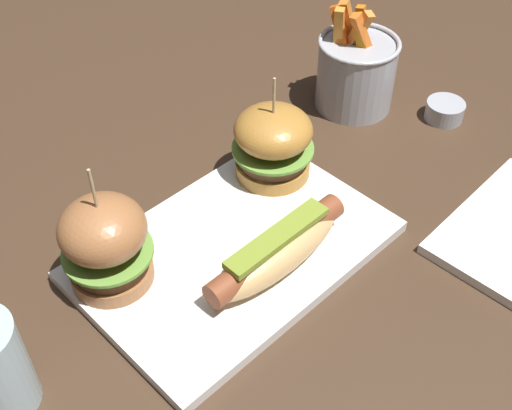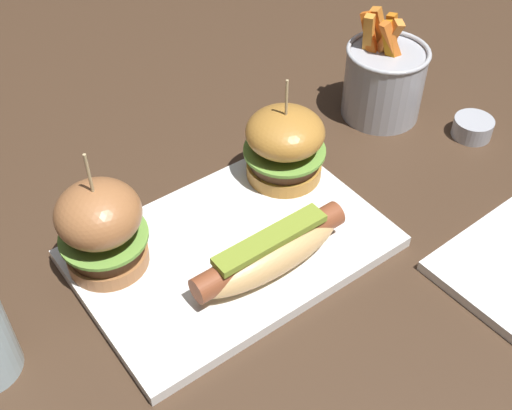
# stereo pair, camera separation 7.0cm
# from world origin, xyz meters

# --- Properties ---
(ground_plane) EXTENTS (3.00, 3.00, 0.00)m
(ground_plane) POSITION_xyz_m (0.00, 0.00, 0.00)
(ground_plane) COLOR #422D1E
(platter_main) EXTENTS (0.33, 0.22, 0.01)m
(platter_main) POSITION_xyz_m (0.00, 0.00, 0.01)
(platter_main) COLOR white
(platter_main) RESTS_ON ground
(hot_dog) EXTENTS (0.18, 0.05, 0.05)m
(hot_dog) POSITION_xyz_m (0.01, -0.05, 0.04)
(hot_dog) COLOR tan
(hot_dog) RESTS_ON platter_main
(slider_left) EXTENTS (0.09, 0.09, 0.15)m
(slider_left) POSITION_xyz_m (-0.12, 0.06, 0.07)
(slider_left) COLOR #A6683C
(slider_left) RESTS_ON platter_main
(slider_right) EXTENTS (0.10, 0.10, 0.13)m
(slider_right) POSITION_xyz_m (0.12, 0.06, 0.06)
(slider_right) COLOR #B47A31
(slider_right) RESTS_ON platter_main
(fries_bucket) EXTENTS (0.11, 0.11, 0.14)m
(fries_bucket) POSITION_xyz_m (0.31, 0.09, 0.05)
(fries_bucket) COLOR #A8AAB2
(fries_bucket) RESTS_ON ground
(sauce_ramekin) EXTENTS (0.05, 0.05, 0.03)m
(sauce_ramekin) POSITION_xyz_m (0.38, -0.02, 0.01)
(sauce_ramekin) COLOR #A8AAB2
(sauce_ramekin) RESTS_ON ground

